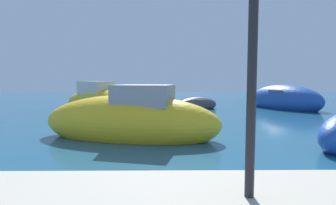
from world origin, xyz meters
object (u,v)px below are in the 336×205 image
at_px(moored_boat_1, 197,105).
at_px(moored_boat_4, 101,102).
at_px(moored_boat_0, 131,121).
at_px(moored_boat_2, 284,100).

bearing_deg(moored_boat_1, moored_boat_4, -16.61).
relative_size(moored_boat_0, moored_boat_1, 1.95).
bearing_deg(moored_boat_1, moored_boat_2, 153.99).
relative_size(moored_boat_1, moored_boat_4, 0.53).
bearing_deg(moored_boat_0, moored_boat_4, -57.07).
xyz_separation_m(moored_boat_2, moored_boat_4, (-12.37, -2.01, 0.01)).
bearing_deg(moored_boat_2, moored_boat_0, -71.48).
height_order(moored_boat_1, moored_boat_2, moored_boat_2).
relative_size(moored_boat_2, moored_boat_4, 0.98).
height_order(moored_boat_2, moored_boat_4, moored_boat_4).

